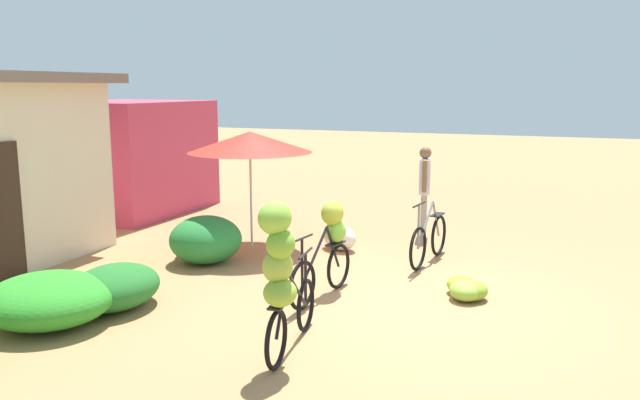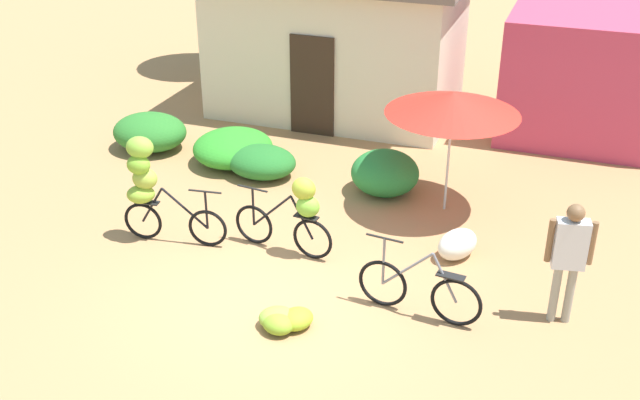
% 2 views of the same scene
% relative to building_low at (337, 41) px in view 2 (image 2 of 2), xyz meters
% --- Properties ---
extents(ground_plane, '(60.00, 60.00, 0.00)m').
position_rel_building_low_xyz_m(ground_plane, '(1.50, -7.02, -1.51)').
color(ground_plane, '#AB7A4E').
extents(building_low, '(5.42, 3.50, 2.98)m').
position_rel_building_low_xyz_m(building_low, '(0.00, 0.00, 0.00)').
color(building_low, beige).
rests_on(building_low, ground).
extents(shop_pink, '(3.20, 2.80, 2.45)m').
position_rel_building_low_xyz_m(shop_pink, '(5.11, 0.36, -0.29)').
color(shop_pink, '#C53C59').
rests_on(shop_pink, ground).
extents(hedge_bush_front_left, '(1.44, 1.23, 0.69)m').
position_rel_building_low_xyz_m(hedge_bush_front_left, '(-2.66, -3.28, -1.17)').
color(hedge_bush_front_left, '#2C7429').
rests_on(hedge_bush_front_left, ground).
extents(hedge_bush_front_right, '(1.46, 1.52, 0.59)m').
position_rel_building_low_xyz_m(hedge_bush_front_right, '(-0.88, -3.33, -1.21)').
color(hedge_bush_front_right, '#2E8E27').
rests_on(hedge_bush_front_right, ground).
extents(hedge_bush_mid, '(1.25, 1.02, 0.55)m').
position_rel_building_low_xyz_m(hedge_bush_mid, '(-0.16, -3.69, -1.24)').
color(hedge_bush_mid, '#246C28').
rests_on(hedge_bush_mid, ground).
extents(hedge_bush_by_door, '(1.16, 1.14, 0.75)m').
position_rel_building_low_xyz_m(hedge_bush_by_door, '(2.08, -3.60, -1.13)').
color(hedge_bush_by_door, '#287C35').
rests_on(hedge_bush_by_door, ground).
extents(market_umbrella, '(2.10, 2.10, 2.02)m').
position_rel_building_low_xyz_m(market_umbrella, '(3.17, -3.83, 0.33)').
color(market_umbrella, beige).
rests_on(market_umbrella, ground).
extents(bicycle_leftmost, '(1.63, 0.49, 1.67)m').
position_rel_building_low_xyz_m(bicycle_leftmost, '(-0.78, -6.33, -0.54)').
color(bicycle_leftmost, black).
rests_on(bicycle_leftmost, ground).
extents(bicycle_near_pile, '(1.61, 0.34, 1.25)m').
position_rel_building_low_xyz_m(bicycle_near_pile, '(1.40, -5.97, -0.80)').
color(bicycle_near_pile, black).
rests_on(bicycle_near_pile, ground).
extents(bicycle_center_loaded, '(1.67, 0.25, 1.04)m').
position_rel_building_low_xyz_m(bicycle_center_loaded, '(3.43, -6.87, -1.14)').
color(bicycle_center_loaded, black).
rests_on(bicycle_center_loaded, ground).
extents(banana_pile_on_ground, '(0.80, 0.71, 0.26)m').
position_rel_building_low_xyz_m(banana_pile_on_ground, '(1.91, -7.73, -1.38)').
color(banana_pile_on_ground, '#8CB73D').
rests_on(banana_pile_on_ground, ground).
extents(produce_sack, '(0.72, 0.83, 0.44)m').
position_rel_building_low_xyz_m(produce_sack, '(3.64, -5.28, -1.29)').
color(produce_sack, silver).
rests_on(produce_sack, ground).
extents(person_vendor, '(0.57, 0.28, 1.68)m').
position_rel_building_low_xyz_m(person_vendor, '(5.17, -6.38, -0.48)').
color(person_vendor, gray).
rests_on(person_vendor, ground).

